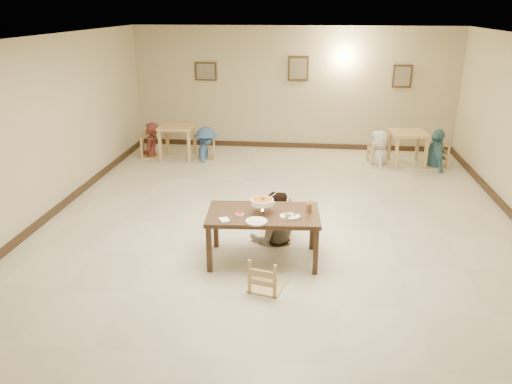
# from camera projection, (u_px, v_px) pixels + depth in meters

# --- Properties ---
(floor) EXTENTS (10.00, 10.00, 0.00)m
(floor) POSITION_uv_depth(u_px,v_px,m) (279.00, 227.00, 8.27)
(floor) COLOR beige
(floor) RESTS_ON ground
(ceiling) EXTENTS (10.00, 10.00, 0.00)m
(ceiling) POSITION_uv_depth(u_px,v_px,m) (283.00, 39.00, 7.21)
(ceiling) COLOR silver
(ceiling) RESTS_ON wall_back
(wall_back) EXTENTS (10.00, 0.00, 10.00)m
(wall_back) POSITION_uv_depth(u_px,v_px,m) (294.00, 89.00, 12.39)
(wall_back) COLOR #C3B590
(wall_back) RESTS_ON floor
(wall_front) EXTENTS (10.00, 0.00, 10.00)m
(wall_front) POSITION_uv_depth(u_px,v_px,m) (230.00, 342.00, 3.09)
(wall_front) COLOR #C3B590
(wall_front) RESTS_ON floor
(wall_left) EXTENTS (0.00, 10.00, 10.00)m
(wall_left) POSITION_uv_depth(u_px,v_px,m) (37.00, 133.00, 8.15)
(wall_left) COLOR #C3B590
(wall_left) RESTS_ON floor
(baseboard_back) EXTENTS (8.00, 0.06, 0.12)m
(baseboard_back) POSITION_uv_depth(u_px,v_px,m) (292.00, 145.00, 12.87)
(baseboard_back) COLOR #332215
(baseboard_back) RESTS_ON floor
(baseboard_left) EXTENTS (0.06, 10.00, 0.12)m
(baseboard_left) POSITION_uv_depth(u_px,v_px,m) (51.00, 214.00, 8.66)
(baseboard_left) COLOR #332215
(baseboard_left) RESTS_ON floor
(picture_a) EXTENTS (0.55, 0.04, 0.45)m
(picture_a) POSITION_uv_depth(u_px,v_px,m) (206.00, 71.00, 12.44)
(picture_a) COLOR #3E2C17
(picture_a) RESTS_ON wall_back
(picture_b) EXTENTS (0.50, 0.04, 0.60)m
(picture_b) POSITION_uv_depth(u_px,v_px,m) (298.00, 69.00, 12.17)
(picture_b) COLOR #3E2C17
(picture_b) RESTS_ON wall_back
(picture_c) EXTENTS (0.45, 0.04, 0.55)m
(picture_c) POSITION_uv_depth(u_px,v_px,m) (402.00, 76.00, 11.96)
(picture_c) COLOR #3E2C17
(picture_c) RESTS_ON wall_back
(wall_sconce) EXTENTS (0.16, 0.05, 0.22)m
(wall_sconce) POSITION_uv_depth(u_px,v_px,m) (345.00, 56.00, 11.95)
(wall_sconce) COLOR #FFD88C
(wall_sconce) RESTS_ON wall_back
(main_table) EXTENTS (1.62, 0.98, 0.73)m
(main_table) POSITION_uv_depth(u_px,v_px,m) (263.00, 218.00, 7.00)
(main_table) COLOR #3E2818
(main_table) RESTS_ON floor
(chair_far) EXTENTS (0.51, 0.51, 1.08)m
(chair_far) POSITION_uv_depth(u_px,v_px,m) (276.00, 205.00, 7.76)
(chair_far) COLOR tan
(chair_far) RESTS_ON floor
(chair_near) EXTENTS (0.41, 0.41, 0.88)m
(chair_near) POSITION_uv_depth(u_px,v_px,m) (267.00, 258.00, 6.34)
(chair_near) COLOR tan
(chair_near) RESTS_ON floor
(main_diner) EXTENTS (0.91, 0.78, 1.61)m
(main_diner) POSITION_uv_depth(u_px,v_px,m) (275.00, 192.00, 7.56)
(main_diner) COLOR gray
(main_diner) RESTS_ON floor
(curry_warmer) EXTENTS (0.36, 0.32, 0.29)m
(curry_warmer) POSITION_uv_depth(u_px,v_px,m) (262.00, 202.00, 6.90)
(curry_warmer) COLOR silver
(curry_warmer) RESTS_ON main_table
(rice_plate_far) EXTENTS (0.26, 0.26, 0.06)m
(rice_plate_far) POSITION_uv_depth(u_px,v_px,m) (266.00, 203.00, 7.29)
(rice_plate_far) COLOR white
(rice_plate_far) RESTS_ON main_table
(rice_plate_near) EXTENTS (0.29, 0.29, 0.07)m
(rice_plate_near) POSITION_uv_depth(u_px,v_px,m) (256.00, 221.00, 6.66)
(rice_plate_near) COLOR white
(rice_plate_near) RESTS_ON main_table
(fried_plate) EXTENTS (0.28, 0.28, 0.06)m
(fried_plate) POSITION_uv_depth(u_px,v_px,m) (290.00, 216.00, 6.81)
(fried_plate) COLOR white
(fried_plate) RESTS_ON main_table
(chili_dish) EXTENTS (0.11, 0.11, 0.02)m
(chili_dish) POSITION_uv_depth(u_px,v_px,m) (240.00, 214.00, 6.89)
(chili_dish) COLOR white
(chili_dish) RESTS_ON main_table
(napkin_cutlery) EXTENTS (0.20, 0.25, 0.03)m
(napkin_cutlery) POSITION_uv_depth(u_px,v_px,m) (225.00, 220.00, 6.69)
(napkin_cutlery) COLOR white
(napkin_cutlery) RESTS_ON main_table
(drink_glass) EXTENTS (0.08, 0.08, 0.15)m
(drink_glass) POSITION_uv_depth(u_px,v_px,m) (309.00, 207.00, 6.98)
(drink_glass) COLOR white
(drink_glass) RESTS_ON main_table
(bg_table_left) EXTENTS (0.83, 0.83, 0.80)m
(bg_table_left) POSITION_uv_depth(u_px,v_px,m) (177.00, 131.00, 11.78)
(bg_table_left) COLOR tan
(bg_table_left) RESTS_ON floor
(bg_table_right) EXTENTS (0.84, 0.84, 0.77)m
(bg_table_right) POSITION_uv_depth(u_px,v_px,m) (408.00, 138.00, 11.30)
(bg_table_right) COLOR tan
(bg_table_right) RESTS_ON floor
(bg_chair_ll) EXTENTS (0.45, 0.45, 0.95)m
(bg_chair_ll) POSITION_uv_depth(u_px,v_px,m) (150.00, 138.00, 11.96)
(bg_chair_ll) COLOR tan
(bg_chair_ll) RESTS_ON floor
(bg_chair_lr) EXTENTS (0.41, 0.41, 0.88)m
(bg_chair_lr) POSITION_uv_depth(u_px,v_px,m) (206.00, 141.00, 11.81)
(bg_chair_lr) COLOR tan
(bg_chair_lr) RESTS_ON floor
(bg_chair_rl) EXTENTS (0.43, 0.43, 0.92)m
(bg_chair_rl) POSITION_uv_depth(u_px,v_px,m) (379.00, 144.00, 11.46)
(bg_chair_rl) COLOR tan
(bg_chair_rl) RESTS_ON floor
(bg_chair_rr) EXTENTS (0.44, 0.44, 0.94)m
(bg_chair_rr) POSITION_uv_depth(u_px,v_px,m) (437.00, 147.00, 11.22)
(bg_chair_rr) COLOR tan
(bg_chair_rr) RESTS_ON floor
(bg_diner_a) EXTENTS (0.45, 0.64, 1.66)m
(bg_diner_a) POSITION_uv_depth(u_px,v_px,m) (149.00, 123.00, 11.83)
(bg_diner_a) COLOR #5B2520
(bg_diner_a) RESTS_ON floor
(bg_diner_b) EXTENTS (0.74, 1.08, 1.53)m
(bg_diner_b) POSITION_uv_depth(u_px,v_px,m) (205.00, 127.00, 11.70)
(bg_diner_b) COLOR #4A6EA5
(bg_diner_b) RESTS_ON floor
(bg_diner_c) EXTENTS (0.56, 0.80, 1.55)m
(bg_diner_c) POSITION_uv_depth(u_px,v_px,m) (381.00, 131.00, 11.35)
(bg_diner_c) COLOR silver
(bg_diner_c) RESTS_ON floor
(bg_diner_d) EXTENTS (0.50, 1.04, 1.73)m
(bg_diner_d) POSITION_uv_depth(u_px,v_px,m) (439.00, 129.00, 11.08)
(bg_diner_d) COLOR teal
(bg_diner_d) RESTS_ON floor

